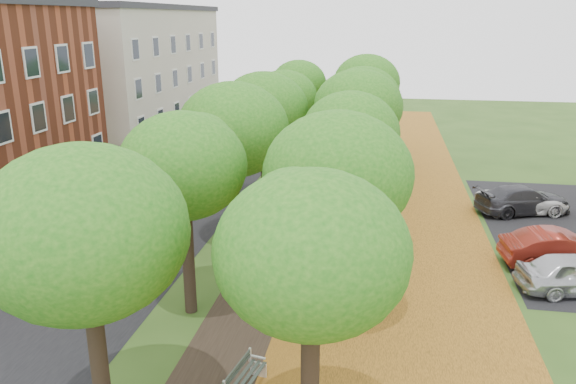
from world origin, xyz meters
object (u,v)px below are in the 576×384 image
at_px(bench, 244,379).
at_px(car_grey, 523,200).
at_px(car_white, 522,200).
at_px(car_red, 561,250).

xyz_separation_m(bench, car_grey, (10.39, 16.21, 0.28)).
xyz_separation_m(car_grey, car_white, (0.00, 0.12, -0.08)).
xyz_separation_m(car_red, car_white, (0.00, 6.66, -0.13)).
relative_size(bench, car_grey, 0.37).
relative_size(bench, car_white, 0.40).
xyz_separation_m(car_red, car_grey, (0.00, 6.55, -0.05)).
bearing_deg(car_red, car_white, -6.98).
distance_m(car_grey, car_white, 0.14).
bearing_deg(car_white, car_grey, 169.38).
height_order(bench, car_red, car_red).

